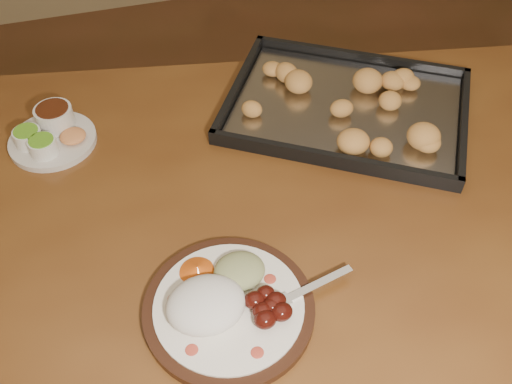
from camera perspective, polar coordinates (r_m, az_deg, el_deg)
name	(u,v)px	position (r m, az deg, el deg)	size (l,w,h in m)	color
ground	(301,326)	(1.74, 4.56, -13.24)	(4.00, 4.00, 0.00)	brown
dining_table	(241,242)	(1.09, -1.52, -5.01)	(1.64, 1.16, 0.75)	brown
dinner_plate	(226,303)	(0.88, -3.05, -11.00)	(0.33, 0.26, 0.06)	black
condiment_saucer	(51,133)	(1.19, -19.85, 5.53)	(0.17, 0.17, 0.06)	beige
baking_tray	(347,104)	(1.21, 9.06, 8.66)	(0.60, 0.56, 0.05)	black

